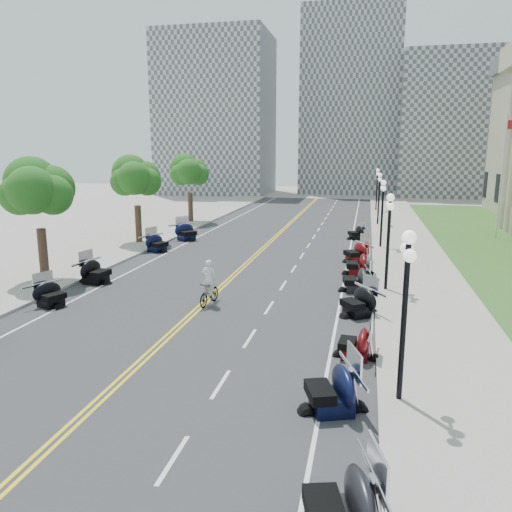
% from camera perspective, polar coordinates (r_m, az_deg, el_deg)
% --- Properties ---
extents(ground, '(160.00, 160.00, 0.00)m').
position_cam_1_polar(ground, '(24.24, -5.96, -5.40)').
color(ground, gray).
extents(road, '(16.00, 90.00, 0.01)m').
position_cam_1_polar(road, '(33.55, -0.59, -0.43)').
color(road, '#333335').
rests_on(road, ground).
extents(centerline_yellow_a, '(0.12, 90.00, 0.00)m').
position_cam_1_polar(centerline_yellow_a, '(33.58, -0.79, -0.41)').
color(centerline_yellow_a, yellow).
rests_on(centerline_yellow_a, road).
extents(centerline_yellow_b, '(0.12, 90.00, 0.00)m').
position_cam_1_polar(centerline_yellow_b, '(33.53, -0.39, -0.43)').
color(centerline_yellow_b, yellow).
rests_on(centerline_yellow_b, road).
extents(edge_line_north, '(0.12, 90.00, 0.00)m').
position_cam_1_polar(edge_line_north, '(32.74, 10.39, -0.93)').
color(edge_line_north, white).
rests_on(edge_line_north, road).
extents(edge_line_south, '(0.12, 90.00, 0.00)m').
position_cam_1_polar(edge_line_south, '(35.52, -10.70, 0.07)').
color(edge_line_south, white).
rests_on(edge_line_south, road).
extents(lane_dash_3, '(0.12, 2.00, 0.00)m').
position_cam_1_polar(lane_dash_3, '(12.96, -9.46, -21.94)').
color(lane_dash_3, white).
rests_on(lane_dash_3, road).
extents(lane_dash_4, '(0.12, 2.00, 0.00)m').
position_cam_1_polar(lane_dash_4, '(16.23, -4.05, -14.39)').
color(lane_dash_4, white).
rests_on(lane_dash_4, road).
extents(lane_dash_5, '(0.12, 2.00, 0.00)m').
position_cam_1_polar(lane_dash_5, '(19.77, -0.73, -9.38)').
color(lane_dash_5, white).
rests_on(lane_dash_5, road).
extents(lane_dash_6, '(0.12, 2.00, 0.00)m').
position_cam_1_polar(lane_dash_6, '(23.45, 1.52, -5.90)').
color(lane_dash_6, white).
rests_on(lane_dash_6, road).
extents(lane_dash_7, '(0.12, 2.00, 0.00)m').
position_cam_1_polar(lane_dash_7, '(27.23, 3.12, -3.37)').
color(lane_dash_7, white).
rests_on(lane_dash_7, road).
extents(lane_dash_8, '(0.12, 2.00, 0.00)m').
position_cam_1_polar(lane_dash_8, '(31.06, 4.33, -1.46)').
color(lane_dash_8, white).
rests_on(lane_dash_8, road).
extents(lane_dash_9, '(0.12, 2.00, 0.00)m').
position_cam_1_polar(lane_dash_9, '(34.93, 5.27, 0.03)').
color(lane_dash_9, white).
rests_on(lane_dash_9, road).
extents(lane_dash_10, '(0.12, 2.00, 0.00)m').
position_cam_1_polar(lane_dash_10, '(38.83, 6.02, 1.22)').
color(lane_dash_10, white).
rests_on(lane_dash_10, road).
extents(lane_dash_11, '(0.12, 2.00, 0.00)m').
position_cam_1_polar(lane_dash_11, '(42.74, 6.64, 2.20)').
color(lane_dash_11, white).
rests_on(lane_dash_11, road).
extents(lane_dash_12, '(0.12, 2.00, 0.00)m').
position_cam_1_polar(lane_dash_12, '(46.67, 7.15, 3.01)').
color(lane_dash_12, white).
rests_on(lane_dash_12, road).
extents(lane_dash_13, '(0.12, 2.00, 0.00)m').
position_cam_1_polar(lane_dash_13, '(50.61, 7.58, 3.69)').
color(lane_dash_13, white).
rests_on(lane_dash_13, road).
extents(lane_dash_14, '(0.12, 2.00, 0.00)m').
position_cam_1_polar(lane_dash_14, '(54.56, 7.96, 4.28)').
color(lane_dash_14, white).
rests_on(lane_dash_14, road).
extents(lane_dash_15, '(0.12, 2.00, 0.00)m').
position_cam_1_polar(lane_dash_15, '(58.52, 8.28, 4.78)').
color(lane_dash_15, white).
rests_on(lane_dash_15, road).
extents(lane_dash_16, '(0.12, 2.00, 0.00)m').
position_cam_1_polar(lane_dash_16, '(62.48, 8.56, 5.22)').
color(lane_dash_16, white).
rests_on(lane_dash_16, road).
extents(lane_dash_17, '(0.12, 2.00, 0.00)m').
position_cam_1_polar(lane_dash_17, '(66.45, 8.81, 5.61)').
color(lane_dash_17, white).
rests_on(lane_dash_17, road).
extents(lane_dash_18, '(0.12, 2.00, 0.00)m').
position_cam_1_polar(lane_dash_18, '(70.42, 9.03, 5.96)').
color(lane_dash_18, white).
rests_on(lane_dash_18, road).
extents(lane_dash_19, '(0.12, 2.00, 0.00)m').
position_cam_1_polar(lane_dash_19, '(74.39, 9.22, 6.27)').
color(lane_dash_19, white).
rests_on(lane_dash_19, road).
extents(sidewalk_north, '(5.00, 90.00, 0.15)m').
position_cam_1_polar(sidewalk_north, '(32.85, 17.55, -1.14)').
color(sidewalk_north, '#9E9991').
rests_on(sidewalk_north, ground).
extents(sidewalk_south, '(5.00, 90.00, 0.15)m').
position_cam_1_polar(sidewalk_south, '(37.29, -16.51, 0.44)').
color(sidewalk_south, '#9E9991').
rests_on(sidewalk_south, ground).
extents(lawn, '(9.00, 60.00, 0.10)m').
position_cam_1_polar(lawn, '(41.79, 26.23, 0.86)').
color(lawn, '#356023').
rests_on(lawn, ground).
extents(distant_block_a, '(18.00, 14.00, 26.00)m').
position_cam_1_polar(distant_block_a, '(87.88, -4.53, 15.71)').
color(distant_block_a, gray).
rests_on(distant_block_a, ground).
extents(distant_block_b, '(16.00, 12.00, 30.00)m').
position_cam_1_polar(distant_block_b, '(90.32, 10.72, 16.72)').
color(distant_block_b, gray).
rests_on(distant_block_b, ground).
extents(distant_block_c, '(20.00, 14.00, 22.00)m').
position_cam_1_polar(distant_block_c, '(88.22, 22.64, 13.54)').
color(distant_block_c, gray).
rests_on(distant_block_c, ground).
extents(street_lamp_1, '(0.50, 1.20, 4.90)m').
position_cam_1_polar(street_lamp_1, '(14.71, 16.55, -6.80)').
color(street_lamp_1, black).
rests_on(street_lamp_1, sidewalk_north).
extents(street_lamp_2, '(0.50, 1.20, 4.90)m').
position_cam_1_polar(street_lamp_2, '(26.35, 14.85, 1.50)').
color(street_lamp_2, black).
rests_on(street_lamp_2, sidewalk_north).
extents(street_lamp_3, '(0.50, 1.20, 4.90)m').
position_cam_1_polar(street_lamp_3, '(38.22, 14.20, 4.68)').
color(street_lamp_3, black).
rests_on(street_lamp_3, sidewalk_north).
extents(street_lamp_4, '(0.50, 1.20, 4.90)m').
position_cam_1_polar(street_lamp_4, '(50.15, 13.86, 6.35)').
color(street_lamp_4, black).
rests_on(street_lamp_4, sidewalk_north).
extents(street_lamp_5, '(0.50, 1.20, 4.90)m').
position_cam_1_polar(street_lamp_5, '(62.10, 13.65, 7.38)').
color(street_lamp_5, black).
rests_on(street_lamp_5, sidewalk_north).
extents(flagpole, '(1.10, 0.20, 10.00)m').
position_cam_1_polar(flagpole, '(45.23, 26.26, 7.95)').
color(flagpole, silver).
rests_on(flagpole, ground).
extents(tree_2, '(4.80, 4.80, 9.20)m').
position_cam_1_polar(tree_2, '(29.69, -23.65, 6.22)').
color(tree_2, '#235619').
rests_on(tree_2, sidewalk_south).
extents(tree_3, '(4.80, 4.80, 9.20)m').
position_cam_1_polar(tree_3, '(40.00, -13.50, 8.12)').
color(tree_3, '#235619').
rests_on(tree_3, sidewalk_south).
extents(tree_4, '(4.80, 4.80, 9.20)m').
position_cam_1_polar(tree_4, '(51.05, -7.59, 9.11)').
color(tree_4, '#235619').
rests_on(tree_4, sidewalk_south).
extents(motorcycle_n_2, '(2.67, 2.67, 1.52)m').
position_cam_1_polar(motorcycle_n_2, '(10.53, 9.90, -25.99)').
color(motorcycle_n_2, black).
rests_on(motorcycle_n_2, road).
extents(motorcycle_n_3, '(2.74, 2.74, 1.50)m').
position_cam_1_polar(motorcycle_n_3, '(14.55, 8.67, -14.53)').
color(motorcycle_n_3, black).
rests_on(motorcycle_n_3, road).
extents(motorcycle_n_4, '(1.95, 1.95, 1.26)m').
position_cam_1_polar(motorcycle_n_4, '(18.17, 11.32, -9.49)').
color(motorcycle_n_4, '#590A0C').
rests_on(motorcycle_n_4, road).
extents(motorcycle_n_5, '(2.87, 2.87, 1.45)m').
position_cam_1_polar(motorcycle_n_5, '(22.58, 11.68, -4.97)').
color(motorcycle_n_5, black).
rests_on(motorcycle_n_5, road).
extents(motorcycle_n_6, '(2.35, 2.35, 1.45)m').
position_cam_1_polar(motorcycle_n_6, '(26.39, 11.40, -2.49)').
color(motorcycle_n_6, black).
rests_on(motorcycle_n_6, road).
extents(motorcycle_n_7, '(2.22, 2.22, 1.47)m').
position_cam_1_polar(motorcycle_n_7, '(29.98, 11.57, -0.75)').
color(motorcycle_n_7, '#590A0C').
rests_on(motorcycle_n_7, road).
extents(motorcycle_n_8, '(2.84, 2.84, 1.46)m').
position_cam_1_polar(motorcycle_n_8, '(33.41, 11.38, 0.56)').
color(motorcycle_n_8, '#590A0C').
rests_on(motorcycle_n_8, road).
extents(motorcycle_n_10, '(2.42, 2.42, 1.28)m').
position_cam_1_polar(motorcycle_n_10, '(42.01, 11.41, 2.74)').
color(motorcycle_n_10, black).
rests_on(motorcycle_n_10, road).
extents(motorcycle_s_5, '(2.42, 2.42, 1.29)m').
position_cam_1_polar(motorcycle_s_5, '(25.40, -22.46, -3.93)').
color(motorcycle_s_5, black).
rests_on(motorcycle_s_5, road).
extents(motorcycle_s_6, '(2.37, 2.37, 1.47)m').
position_cam_1_polar(motorcycle_s_6, '(28.89, -17.88, -1.56)').
color(motorcycle_s_6, black).
rests_on(motorcycle_s_6, road).
extents(motorcycle_s_8, '(2.66, 2.66, 1.42)m').
position_cam_1_polar(motorcycle_s_8, '(36.82, -11.26, 1.57)').
color(motorcycle_s_8, black).
rests_on(motorcycle_s_8, road).
extents(motorcycle_s_9, '(3.13, 3.13, 1.56)m').
position_cam_1_polar(motorcycle_s_9, '(41.12, -7.97, 2.86)').
color(motorcycle_s_9, black).
rests_on(motorcycle_s_9, road).
extents(bicycle, '(0.82, 1.96, 1.14)m').
position_cam_1_polar(bicycle, '(23.82, -5.37, -4.26)').
color(bicycle, '#A51414').
rests_on(bicycle, road).
extents(cyclist_rider, '(0.68, 0.44, 1.86)m').
position_cam_1_polar(cyclist_rider, '(23.44, -5.44, -0.74)').
color(cyclist_rider, silver).
rests_on(cyclist_rider, bicycle).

